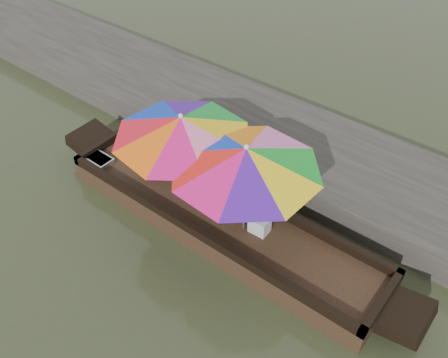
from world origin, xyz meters
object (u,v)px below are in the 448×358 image
Objects in this scene: boat_hull at (220,222)px; umbrella_bow at (183,157)px; supply_bag at (260,225)px; vendor at (260,197)px; charcoal_grill at (154,167)px; tray_scallop at (205,200)px; tray_crayfish at (100,160)px; cooking_pot at (168,161)px; umbrella_stern at (245,189)px.

boat_hull is 2.63× the size of umbrella_bow.
supply_bag is at bearing 3.71° from umbrella_bow.
boat_hull is 1.18m from umbrella_bow.
supply_bag is at bearing 7.49° from boat_hull.
vendor is at bearing 129.84° from supply_bag.
umbrella_bow is (0.81, -0.11, 0.69)m from charcoal_grill.
charcoal_grill reaches higher than tray_scallop.
vendor is at bearing 8.94° from tray_scallop.
umbrella_bow is (-1.37, -0.09, 0.65)m from supply_bag.
vendor reaches higher than tray_scallop.
vendor reaches higher than tray_crayfish.
supply_bag is (3.08, 0.39, 0.09)m from tray_crayfish.
umbrella_stern is at bearing -10.70° from cooking_pot.
boat_hull is 0.92m from vendor.
umbrella_stern is at bearing -5.24° from tray_scallop.
supply_bag is at bearing -0.51° from charcoal_grill.
umbrella_bow is (-0.69, 0.00, 0.95)m from boat_hull.
umbrella_bow is at bearing 10.02° from tray_crayfish.
tray_crayfish reaches higher than boat_hull.
vendor reaches higher than cooking_pot.
charcoal_grill is (0.90, 0.41, 0.04)m from tray_crayfish.
charcoal_grill is 2.11m from vendor.
umbrella_stern is at bearing 0.00° from umbrella_bow.
vendor is 1.30m from umbrella_bow.
boat_hull is 0.74m from supply_bag.
boat_hull is at bearing 0.00° from umbrella_bow.
vendor is (2.97, 0.52, 0.48)m from tray_crayfish.
tray_scallop is 1.06m from vendor.
supply_bag is 0.43m from vendor.
cooking_pot is at bearing 172.83° from supply_bag.
cooking_pot is 0.21× the size of umbrella_bow.
supply_bag is (2.17, -0.02, 0.04)m from charcoal_grill.
charcoal_grill is at bearing 24.46° from tray_crayfish.
tray_scallop is 1.11m from umbrella_stern.
umbrella_bow is at bearing -26.18° from cooking_pot.
tray_scallop is 1.13m from charcoal_grill.
tray_scallop is at bearing 10.51° from tray_crayfish.
umbrella_stern is (0.45, 0.00, 0.95)m from boat_hull.
vendor reaches higher than charcoal_grill.
umbrella_bow reaches higher than boat_hull.
umbrella_stern reaches higher than tray_crayfish.
tray_crayfish is 2.96m from umbrella_stern.
vendor is (0.56, 0.22, 0.70)m from boat_hull.
supply_bag is 0.14× the size of umbrella_bow.
umbrella_stern reaches higher than cooking_pot.
umbrella_stern reaches higher than charcoal_grill.
umbrella_stern is (-0.12, -0.22, 0.25)m from vendor.
charcoal_grill is at bearing -111.32° from cooking_pot.
charcoal_grill is 2.18m from supply_bag.
umbrella_bow reaches higher than supply_bag.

